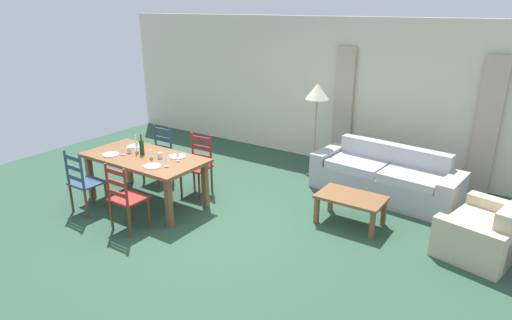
# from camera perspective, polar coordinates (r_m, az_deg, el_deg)

# --- Properties ---
(ground_plane) EXTENTS (9.60, 9.60, 0.02)m
(ground_plane) POSITION_cam_1_polar(r_m,az_deg,el_deg) (6.35, -5.60, -7.69)
(ground_plane) COLOR #2A4B37
(wall_far) EXTENTS (9.60, 0.16, 2.70)m
(wall_far) POSITION_cam_1_polar(r_m,az_deg,el_deg) (8.58, 8.36, 9.06)
(wall_far) COLOR beige
(wall_far) RESTS_ON ground_plane
(curtain_panel_left) EXTENTS (0.35, 0.08, 2.20)m
(curtain_panel_left) POSITION_cam_1_polar(r_m,az_deg,el_deg) (8.28, 11.32, 6.74)
(curtain_panel_left) COLOR #BBA88F
(curtain_panel_left) RESTS_ON ground_plane
(curtain_panel_right) EXTENTS (0.35, 0.08, 2.20)m
(curtain_panel_right) POSITION_cam_1_polar(r_m,az_deg,el_deg) (7.71, 27.92, 3.87)
(curtain_panel_right) COLOR #BBA88F
(curtain_panel_right) RESTS_ON ground_plane
(dining_table) EXTENTS (1.90, 0.96, 0.75)m
(dining_table) POSITION_cam_1_polar(r_m,az_deg,el_deg) (6.79, -14.33, -0.20)
(dining_table) COLOR brown
(dining_table) RESTS_ON ground_plane
(dining_chair_near_left) EXTENTS (0.43, 0.41, 0.96)m
(dining_chair_near_left) POSITION_cam_1_polar(r_m,az_deg,el_deg) (6.78, -21.59, -2.69)
(dining_chair_near_left) COLOR #2C4259
(dining_chair_near_left) RESTS_ON ground_plane
(dining_chair_near_right) EXTENTS (0.42, 0.40, 0.96)m
(dining_chair_near_right) POSITION_cam_1_polar(r_m,az_deg,el_deg) (6.07, -16.69, -4.74)
(dining_chair_near_right) COLOR maroon
(dining_chair_near_right) RESTS_ON ground_plane
(dining_chair_far_left) EXTENTS (0.43, 0.41, 0.96)m
(dining_chair_far_left) POSITION_cam_1_polar(r_m,az_deg,el_deg) (7.64, -12.55, 0.71)
(dining_chair_far_left) COLOR #2B4258
(dining_chair_far_left) RESTS_ON ground_plane
(dining_chair_far_right) EXTENTS (0.45, 0.43, 0.96)m
(dining_chair_far_right) POSITION_cam_1_polar(r_m,az_deg,el_deg) (7.06, -7.61, -0.58)
(dining_chair_far_right) COLOR maroon
(dining_chair_far_right) RESTS_ON ground_plane
(dinner_plate_near_left) EXTENTS (0.24, 0.24, 0.02)m
(dinner_plate_near_left) POSITION_cam_1_polar(r_m,az_deg,el_deg) (6.94, -18.42, 0.67)
(dinner_plate_near_left) COLOR white
(dinner_plate_near_left) RESTS_ON dining_table
(fork_near_left) EXTENTS (0.03, 0.17, 0.01)m
(fork_near_left) POSITION_cam_1_polar(r_m,az_deg,el_deg) (7.06, -19.16, 0.84)
(fork_near_left) COLOR silver
(fork_near_left) RESTS_ON dining_table
(dinner_plate_near_right) EXTENTS (0.24, 0.24, 0.02)m
(dinner_plate_near_right) POSITION_cam_1_polar(r_m,az_deg,el_deg) (6.28, -13.32, -0.81)
(dinner_plate_near_right) COLOR white
(dinner_plate_near_right) RESTS_ON dining_table
(fork_near_right) EXTENTS (0.02, 0.17, 0.01)m
(fork_near_right) POSITION_cam_1_polar(r_m,az_deg,el_deg) (6.39, -14.24, -0.59)
(fork_near_right) COLOR silver
(fork_near_right) RESTS_ON dining_table
(dinner_plate_far_left) EXTENTS (0.24, 0.24, 0.02)m
(dinner_plate_far_left) POSITION_cam_1_polar(r_m,az_deg,el_deg) (7.24, -15.33, 1.74)
(dinner_plate_far_left) COLOR white
(dinner_plate_far_left) RESTS_ON dining_table
(fork_far_left) EXTENTS (0.02, 0.17, 0.01)m
(fork_far_left) POSITION_cam_1_polar(r_m,az_deg,el_deg) (7.35, -16.10, 1.89)
(fork_far_left) COLOR silver
(fork_far_left) RESTS_ON dining_table
(dinner_plate_far_right) EXTENTS (0.24, 0.24, 0.02)m
(dinner_plate_far_right) POSITION_cam_1_polar(r_m,az_deg,el_deg) (6.60, -10.17, 0.44)
(dinner_plate_far_right) COLOR white
(dinner_plate_far_right) RESTS_ON dining_table
(fork_far_right) EXTENTS (0.02, 0.17, 0.01)m
(fork_far_right) POSITION_cam_1_polar(r_m,az_deg,el_deg) (6.71, -11.10, 0.63)
(fork_far_right) COLOR silver
(fork_far_right) RESTS_ON dining_table
(wine_bottle) EXTENTS (0.07, 0.07, 0.32)m
(wine_bottle) POSITION_cam_1_polar(r_m,az_deg,el_deg) (6.80, -14.69, 1.64)
(wine_bottle) COLOR #143819
(wine_bottle) RESTS_ON dining_table
(wine_glass_near_left) EXTENTS (0.06, 0.06, 0.16)m
(wine_glass_near_left) POSITION_cam_1_polar(r_m,az_deg,el_deg) (6.88, -17.08, 1.55)
(wine_glass_near_left) COLOR white
(wine_glass_near_left) RESTS_ON dining_table
(wine_glass_near_right) EXTENTS (0.06, 0.06, 0.16)m
(wine_glass_near_right) POSITION_cam_1_polar(r_m,az_deg,el_deg) (6.23, -11.66, 0.14)
(wine_glass_near_right) COLOR white
(wine_glass_near_right) RESTS_ON dining_table
(wine_glass_far_left) EXTENTS (0.06, 0.06, 0.16)m
(wine_glass_far_left) POSITION_cam_1_polar(r_m,az_deg,el_deg) (7.04, -15.33, 2.12)
(wine_glass_far_left) COLOR white
(wine_glass_far_left) RESTS_ON dining_table
(wine_glass_far_right) EXTENTS (0.06, 0.06, 0.16)m
(wine_glass_far_right) POSITION_cam_1_polar(r_m,az_deg,el_deg) (6.41, -10.19, 0.80)
(wine_glass_far_right) COLOR white
(wine_glass_far_right) RESTS_ON dining_table
(coffee_cup_primary) EXTENTS (0.07, 0.07, 0.09)m
(coffee_cup_primary) POSITION_cam_1_polar(r_m,az_deg,el_deg) (6.59, -12.42, 0.57)
(coffee_cup_primary) COLOR beige
(coffee_cup_primary) RESTS_ON dining_table
(coffee_cup_secondary) EXTENTS (0.07, 0.07, 0.09)m
(coffee_cup_secondary) POSITION_cam_1_polar(r_m,az_deg,el_deg) (6.95, -16.23, 1.25)
(coffee_cup_secondary) COLOR beige
(coffee_cup_secondary) RESTS_ON dining_table
(candle_tall) EXTENTS (0.05, 0.05, 0.30)m
(candle_tall) POSITION_cam_1_polar(r_m,az_deg,el_deg) (6.87, -15.34, 1.50)
(candle_tall) COLOR #998C66
(candle_tall) RESTS_ON dining_table
(candle_short) EXTENTS (0.05, 0.05, 0.16)m
(candle_short) POSITION_cam_1_polar(r_m,az_deg,el_deg) (6.58, -13.51, 0.41)
(candle_short) COLOR #998C66
(candle_short) RESTS_ON dining_table
(couch) EXTENTS (2.35, 1.03, 0.80)m
(couch) POSITION_cam_1_polar(r_m,az_deg,el_deg) (7.23, 16.56, -2.32)
(couch) COLOR #A3A5A8
(couch) RESTS_ON ground_plane
(coffee_table) EXTENTS (0.90, 0.56, 0.42)m
(coffee_table) POSITION_cam_1_polar(r_m,az_deg,el_deg) (6.17, 12.29, -5.17)
(coffee_table) COLOR brown
(coffee_table) RESTS_ON ground_plane
(armchair_upholstered) EXTENTS (1.04, 1.31, 0.72)m
(armchair_upholstered) POSITION_cam_1_polar(r_m,az_deg,el_deg) (6.11, 28.10, -8.56)
(armchair_upholstered) COLOR #C3B390
(armchair_upholstered) RESTS_ON ground_plane
(standing_lamp) EXTENTS (0.40, 0.40, 1.64)m
(standing_lamp) POSITION_cam_1_polar(r_m,az_deg,el_deg) (7.56, 7.98, 8.12)
(standing_lamp) COLOR #332D28
(standing_lamp) RESTS_ON ground_plane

